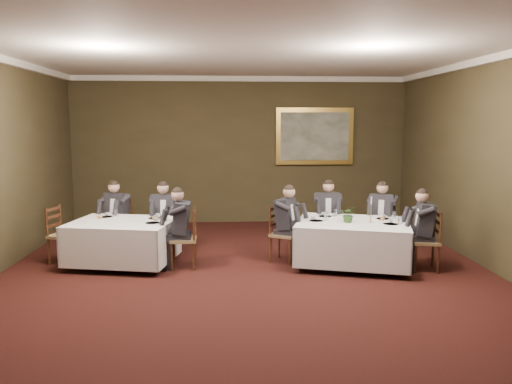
{
  "coord_description": "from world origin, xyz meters",
  "views": [
    {
      "loc": [
        -0.32,
        -7.04,
        2.43
      ],
      "look_at": [
        0.21,
        2.06,
        1.15
      ],
      "focal_mm": 35.0,
      "sensor_mm": 36.0,
      "label": 1
    }
  ],
  "objects": [
    {
      "name": "chair_main_endright",
      "position": [
        2.93,
        0.78,
        0.28
      ],
      "size": [
        0.49,
        0.5,
        1.0
      ],
      "rotation": [
        0.0,
        0.0,
        1.4
      ],
      "color": "olive",
      "rests_on": "ground"
    },
    {
      "name": "place_setting_table_main",
      "position": [
        1.48,
        1.65,
        0.8
      ],
      "size": [
        0.33,
        0.31,
        0.14
      ],
      "color": "white",
      "rests_on": "table_main"
    },
    {
      "name": "diner_main_endleft",
      "position": [
        0.67,
        1.43,
        0.51
      ],
      "size": [
        0.62,
        0.59,
        1.35
      ],
      "rotation": [
        0.0,
        0.0,
        -2.09
      ],
      "color": "black",
      "rests_on": "chair_main_endleft"
    },
    {
      "name": "ceiling",
      "position": [
        0.0,
        0.0,
        3.5
      ],
      "size": [
        8.0,
        10.0,
        0.1
      ],
      "primitive_type": "cube",
      "color": "silver",
      "rests_on": "back_wall"
    },
    {
      "name": "diner_sec_backright",
      "position": [
        -1.49,
        2.12,
        0.51
      ],
      "size": [
        0.42,
        0.48,
        1.35
      ],
      "rotation": [
        0.0,
        0.0,
        3.14
      ],
      "color": "black",
      "rests_on": "chair_sec_backright"
    },
    {
      "name": "chair_main_endleft",
      "position": [
        0.66,
        1.44,
        0.28
      ],
      "size": [
        0.58,
        0.59,
        1.0
      ],
      "rotation": [
        0.0,
        0.0,
        -2.09
      ],
      "color": "olive",
      "rests_on": "ground"
    },
    {
      "name": "place_setting_table_second",
      "position": [
        -2.43,
        1.83,
        0.8
      ],
      "size": [
        0.33,
        0.31,
        0.14
      ],
      "color": "white",
      "rests_on": "table_second"
    },
    {
      "name": "chair_sec_backleft",
      "position": [
        -2.38,
        2.31,
        0.28
      ],
      "size": [
        0.57,
        0.56,
        1.0
      ],
      "rotation": [
        0.0,
        0.0,
        2.74
      ],
      "color": "olive",
      "rests_on": "ground"
    },
    {
      "name": "front_wall",
      "position": [
        0.0,
        -5.0,
        1.75
      ],
      "size": [
        8.0,
        0.1,
        3.5
      ],
      "primitive_type": "cube",
      "color": "#352F1A",
      "rests_on": "ground"
    },
    {
      "name": "ground",
      "position": [
        0.0,
        0.0,
        0.0
      ],
      "size": [
        10.0,
        10.0,
        0.0
      ],
      "primitive_type": "plane",
      "color": "black",
      "rests_on": "ground"
    },
    {
      "name": "chair_main_backleft",
      "position": [
        1.58,
        2.17,
        0.28
      ],
      "size": [
        0.49,
        0.48,
        1.0
      ],
      "rotation": [
        0.0,
        0.0,
        3.01
      ],
      "color": "olive",
      "rests_on": "ground"
    },
    {
      "name": "back_wall",
      "position": [
        0.0,
        5.0,
        1.75
      ],
      "size": [
        8.0,
        0.1,
        3.5
      ],
      "primitive_type": "cube",
      "color": "#352F1A",
      "rests_on": "ground"
    },
    {
      "name": "chair_sec_endleft",
      "position": [
        -3.16,
        1.58,
        0.28
      ],
      "size": [
        0.53,
        0.54,
        1.0
      ],
      "rotation": [
        0.0,
        0.0,
        -1.87
      ],
      "color": "olive",
      "rests_on": "ground"
    },
    {
      "name": "chair_sec_endright",
      "position": [
        -1.05,
        1.16,
        0.28
      ],
      "size": [
        0.42,
        0.44,
        1.0
      ],
      "rotation": [
        0.0,
        0.0,
        1.58
      ],
      "color": "olive",
      "rests_on": "ground"
    },
    {
      "name": "table_main",
      "position": [
        1.8,
        1.11,
        0.45
      ],
      "size": [
        2.19,
        1.88,
        0.67
      ],
      "rotation": [
        0.0,
        0.0,
        -0.28
      ],
      "color": "#321B0E",
      "rests_on": "ground"
    },
    {
      "name": "candlestick",
      "position": [
        2.08,
        1.03,
        0.93
      ],
      "size": [
        0.07,
        0.07,
        0.45
      ],
      "color": "gold",
      "rests_on": "table_main"
    },
    {
      "name": "painting",
      "position": [
        1.8,
        4.94,
        2.09
      ],
      "size": [
        1.87,
        0.09,
        1.36
      ],
      "color": "gold",
      "rests_on": "back_wall"
    },
    {
      "name": "chair_main_backright",
      "position": [
        2.55,
        1.89,
        0.28
      ],
      "size": [
        0.59,
        0.58,
        1.0
      ],
      "rotation": [
        0.0,
        0.0,
        2.65
      ],
      "color": "olive",
      "rests_on": "ground"
    },
    {
      "name": "crown_molding",
      "position": [
        0.0,
        0.0,
        3.44
      ],
      "size": [
        8.0,
        10.0,
        0.12
      ],
      "color": "white",
      "rests_on": "back_wall"
    },
    {
      "name": "diner_main_backleft",
      "position": [
        1.58,
        2.16,
        0.51
      ],
      "size": [
        0.46,
        0.53,
        1.35
      ],
      "rotation": [
        0.0,
        0.0,
        3.01
      ],
      "color": "black",
      "rests_on": "chair_main_backleft"
    },
    {
      "name": "chair_sec_backright",
      "position": [
        -1.49,
        2.14,
        0.28
      ],
      "size": [
        0.44,
        0.42,
        1.0
      ],
      "rotation": [
        0.0,
        0.0,
        3.14
      ],
      "color": "olive",
      "rests_on": "ground"
    },
    {
      "name": "diner_sec_endright",
      "position": [
        -1.06,
        1.16,
        0.51
      ],
      "size": [
        0.48,
        0.42,
        1.35
      ],
      "rotation": [
        0.0,
        0.0,
        1.58
      ],
      "color": "black",
      "rests_on": "chair_sec_endright"
    },
    {
      "name": "centerpiece",
      "position": [
        1.71,
        1.06,
        0.91
      ],
      "size": [
        0.32,
        0.3,
        0.29
      ],
      "primitive_type": "imported",
      "rotation": [
        0.0,
        0.0,
        -0.31
      ],
      "color": "#2D5926",
      "rests_on": "table_main"
    },
    {
      "name": "diner_sec_backleft",
      "position": [
        -2.38,
        2.3,
        0.51
      ],
      "size": [
        0.56,
        0.6,
        1.35
      ],
      "rotation": [
        0.0,
        0.0,
        2.74
      ],
      "color": "black",
      "rests_on": "chair_sec_backleft"
    },
    {
      "name": "diner_main_endright",
      "position": [
        2.92,
        0.78,
        0.51
      ],
      "size": [
        0.54,
        0.47,
        1.35
      ],
      "rotation": [
        0.0,
        0.0,
        1.4
      ],
      "color": "black",
      "rests_on": "chair_main_endright"
    },
    {
      "name": "diner_main_backright",
      "position": [
        2.55,
        1.88,
        0.51
      ],
      "size": [
        0.58,
        0.61,
        1.35
      ],
      "rotation": [
        0.0,
        0.0,
        2.65
      ],
      "color": "black",
      "rests_on": "chair_main_backright"
    },
    {
      "name": "table_second",
      "position": [
        -2.1,
        1.37,
        0.45
      ],
      "size": [
        1.92,
        1.6,
        0.67
      ],
      "rotation": [
        0.0,
        0.0,
        -0.2
      ],
      "color": "#321B0E",
      "rests_on": "ground"
    }
  ]
}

